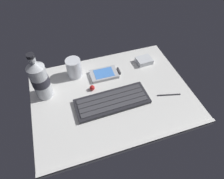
# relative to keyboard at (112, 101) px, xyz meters

# --- Properties ---
(ground_plane) EXTENTS (0.64, 0.48, 0.03)m
(ground_plane) POSITION_rel_keyboard_xyz_m (0.01, 0.04, -0.02)
(ground_plane) COLOR silver
(keyboard) EXTENTS (0.29, 0.12, 0.02)m
(keyboard) POSITION_rel_keyboard_xyz_m (0.00, 0.00, 0.00)
(keyboard) COLOR #232328
(keyboard) RESTS_ON ground_plane
(handheld_device) EXTENTS (0.13, 0.08, 0.02)m
(handheld_device) POSITION_rel_keyboard_xyz_m (0.02, 0.16, -0.00)
(handheld_device) COLOR #B7BABF
(handheld_device) RESTS_ON ground_plane
(juice_cup) EXTENTS (0.06, 0.06, 0.09)m
(juice_cup) POSITION_rel_keyboard_xyz_m (-0.11, 0.20, 0.03)
(juice_cup) COLOR silver
(juice_cup) RESTS_ON ground_plane
(water_bottle) EXTENTS (0.07, 0.07, 0.21)m
(water_bottle) POSITION_rel_keyboard_xyz_m (-0.24, 0.12, 0.08)
(water_bottle) COLOR silver
(water_bottle) RESTS_ON ground_plane
(charger_block) EXTENTS (0.07, 0.06, 0.02)m
(charger_block) POSITION_rel_keyboard_xyz_m (0.22, 0.18, 0.00)
(charger_block) COLOR silver
(charger_block) RESTS_ON ground_plane
(trackball_mouse) EXTENTS (0.02, 0.02, 0.02)m
(trackball_mouse) POSITION_rel_keyboard_xyz_m (-0.06, 0.09, 0.00)
(trackball_mouse) COLOR red
(trackball_mouse) RESTS_ON ground_plane
(stylus_pen) EXTENTS (0.09, 0.03, 0.01)m
(stylus_pen) POSITION_rel_keyboard_xyz_m (0.23, -0.04, -0.00)
(stylus_pen) COLOR #26262B
(stylus_pen) RESTS_ON ground_plane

